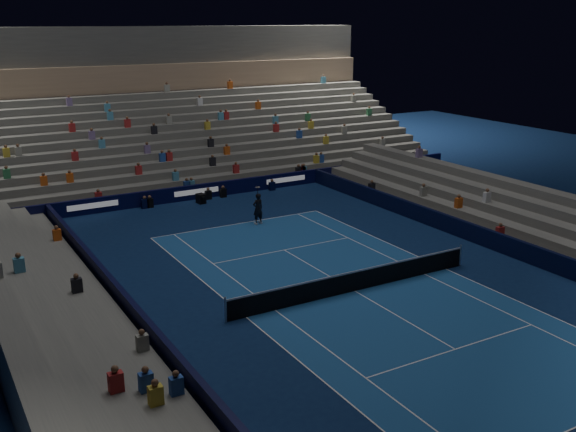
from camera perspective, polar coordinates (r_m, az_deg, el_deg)
The scene contains 11 objects.
ground at distance 30.38m, azimuth 5.73°, elevation -6.42°, with size 90.00×90.00×0.00m, color #0B1D44.
court_surface at distance 30.38m, azimuth 5.73°, elevation -6.41°, with size 10.97×23.77×0.01m, color #194A8B.
sponsor_barrier_far at distance 45.69m, azimuth -7.90°, elevation 2.06°, with size 44.00×0.25×1.00m, color black.
sponsor_barrier_east at distance 36.43m, azimuth 18.26°, elevation -2.41°, with size 0.25×37.00×1.00m, color black.
sponsor_barrier_west at distance 26.15m, azimuth -12.03°, elevation -9.48°, with size 0.25×37.00×1.00m, color black.
grandstand_main at distance 53.77m, azimuth -11.90°, elevation 7.18°, with size 44.00×15.20×11.20m.
grandstand_east at distance 38.88m, azimuth 21.74°, elevation -0.93°, with size 5.00×37.00×2.50m.
grandstand_west at distance 25.28m, azimuth -19.66°, elevation -10.03°, with size 5.00×37.00×2.50m.
tennis_net at distance 30.18m, azimuth 5.75°, elevation -5.54°, with size 12.90×0.10×1.10m.
tennis_player at distance 39.66m, azimuth -2.60°, elevation 0.63°, with size 0.69×0.45×1.89m, color black.
broadcast_camera at distance 44.62m, azimuth -7.46°, elevation 1.50°, with size 0.57×0.98×0.64m.
Camera 1 is at (-16.57, -22.55, 11.82)m, focal length 41.50 mm.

